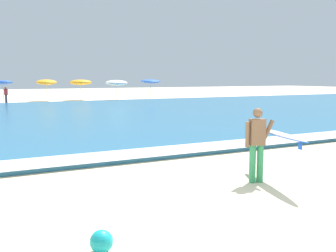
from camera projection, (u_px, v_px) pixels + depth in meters
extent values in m
plane|color=beige|center=(234.00, 209.00, 7.29)|extent=(160.00, 160.00, 0.00)
cube|color=teal|center=(46.00, 117.00, 23.61)|extent=(120.00, 28.00, 0.14)
cube|color=white|center=(130.00, 154.00, 11.79)|extent=(120.00, 1.44, 0.01)
cylinder|color=#338E56|center=(252.00, 164.00, 9.08)|extent=(0.15, 0.15, 0.88)
cylinder|color=#338E56|center=(260.00, 164.00, 9.11)|extent=(0.15, 0.15, 0.88)
cube|color=brown|center=(257.00, 132.00, 9.00)|extent=(0.39, 0.31, 0.60)
sphere|color=brown|center=(258.00, 113.00, 8.95)|extent=(0.22, 0.22, 0.22)
cylinder|color=brown|center=(248.00, 134.00, 8.97)|extent=(0.10, 0.10, 0.58)
cylinder|color=brown|center=(268.00, 131.00, 9.07)|extent=(0.33, 0.19, 0.51)
ellipsoid|color=white|center=(278.00, 134.00, 9.10)|extent=(1.00, 2.54, 0.12)
ellipsoid|color=blue|center=(278.00, 134.00, 9.10)|extent=(1.06, 2.65, 0.08)
cube|color=blue|center=(300.00, 146.00, 8.11)|extent=(0.06, 0.14, 0.14)
cylinder|color=beige|center=(3.00, 93.00, 37.16)|extent=(0.05, 0.05, 1.87)
ellipsoid|color=blue|center=(3.00, 83.00, 37.04)|extent=(1.79, 1.81, 0.53)
cylinder|color=beige|center=(47.00, 92.00, 40.27)|extent=(0.05, 0.05, 1.85)
ellipsoid|color=#F4A31E|center=(46.00, 82.00, 40.15)|extent=(2.04, 2.07, 0.68)
cylinder|color=beige|center=(81.00, 92.00, 41.90)|extent=(0.05, 0.05, 1.81)
ellipsoid|color=#F4A31E|center=(81.00, 82.00, 41.78)|extent=(2.30, 2.30, 0.58)
cylinder|color=beige|center=(117.00, 92.00, 40.84)|extent=(0.05, 0.05, 1.77)
ellipsoid|color=white|center=(117.00, 83.00, 40.72)|extent=(2.28, 2.30, 0.64)
cylinder|color=beige|center=(151.00, 91.00, 43.67)|extent=(0.05, 0.05, 1.92)
ellipsoid|color=blue|center=(151.00, 81.00, 43.55)|extent=(2.18, 2.20, 0.54)
cylinder|color=#383842|center=(6.00, 99.00, 35.93)|extent=(0.20, 0.20, 0.84)
cube|color=red|center=(6.00, 92.00, 35.85)|extent=(0.32, 0.20, 0.54)
sphere|color=#9E7051|center=(6.00, 88.00, 35.80)|extent=(0.20, 0.20, 0.20)
sphere|color=#19ADB2|center=(101.00, 241.00, 5.46)|extent=(0.33, 0.33, 0.33)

